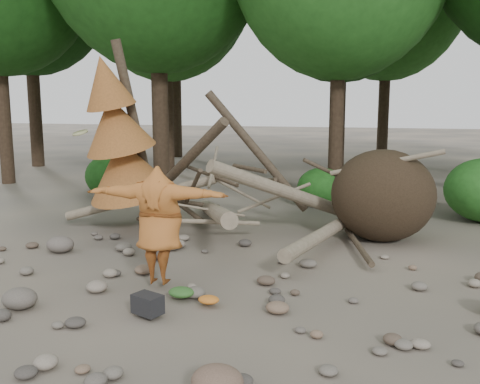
# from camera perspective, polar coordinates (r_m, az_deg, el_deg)

# --- Properties ---
(ground) EXTENTS (120.00, 120.00, 0.00)m
(ground) POSITION_cam_1_polar(r_m,az_deg,el_deg) (8.42, -4.73, -10.98)
(ground) COLOR #514C44
(ground) RESTS_ON ground
(deadfall_pile) EXTENTS (8.55, 5.24, 3.30)m
(deadfall_pile) POSITION_cam_1_polar(r_m,az_deg,el_deg) (11.77, 12.14, -0.47)
(deadfall_pile) COLOR #332619
(deadfall_pile) RESTS_ON ground
(dead_conifer) EXTENTS (2.06, 2.16, 4.35)m
(dead_conifer) POSITION_cam_1_polar(r_m,az_deg,el_deg) (12.32, -12.67, 5.38)
(dead_conifer) COLOR #4C3F30
(dead_conifer) RESTS_ON ground
(bush_left) EXTENTS (1.80, 1.80, 1.44)m
(bush_left) POSITION_cam_1_polar(r_m,az_deg,el_deg) (16.94, -13.20, 1.68)
(bush_left) COLOR #184913
(bush_left) RESTS_ON ground
(bush_mid) EXTENTS (1.40, 1.40, 1.12)m
(bush_mid) POSITION_cam_1_polar(r_m,az_deg,el_deg) (15.47, 8.69, 0.50)
(bush_mid) COLOR #205C1A
(bush_mid) RESTS_ON ground
(frisbee_thrower) EXTENTS (2.91, 0.87, 2.43)m
(frisbee_thrower) POSITION_cam_1_polar(r_m,az_deg,el_deg) (8.59, -8.65, -3.49)
(frisbee_thrower) COLOR #AD6027
(frisbee_thrower) RESTS_ON ground
(backpack) EXTENTS (0.47, 0.39, 0.27)m
(backpack) POSITION_cam_1_polar(r_m,az_deg,el_deg) (7.67, -9.81, -12.11)
(backpack) COLOR black
(backpack) RESTS_ON ground
(cloth_green) EXTENTS (0.40, 0.33, 0.15)m
(cloth_green) POSITION_cam_1_polar(r_m,az_deg,el_deg) (8.24, -6.27, -10.91)
(cloth_green) COLOR #2F5E25
(cloth_green) RESTS_ON ground
(cloth_orange) EXTENTS (0.32, 0.26, 0.11)m
(cloth_orange) POSITION_cam_1_polar(r_m,az_deg,el_deg) (7.97, -3.36, -11.73)
(cloth_orange) COLOR #C56C21
(cloth_orange) RESTS_ON ground
(boulder_front_left) EXTENTS (0.51, 0.46, 0.31)m
(boulder_front_left) POSITION_cam_1_polar(r_m,az_deg,el_deg) (8.48, -22.46, -10.45)
(boulder_front_left) COLOR #615951
(boulder_front_left) RESTS_ON ground
(boulder_front_right) EXTENTS (0.54, 0.49, 0.33)m
(boulder_front_right) POSITION_cam_1_polar(r_m,az_deg,el_deg) (5.72, -2.45, -19.56)
(boulder_front_right) COLOR brown
(boulder_front_right) RESTS_ON ground
(boulder_mid_left) EXTENTS (0.55, 0.50, 0.33)m
(boulder_mid_left) POSITION_cam_1_polar(r_m,az_deg,el_deg) (11.26, -18.63, -5.30)
(boulder_mid_left) COLOR #655C55
(boulder_mid_left) RESTS_ON ground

